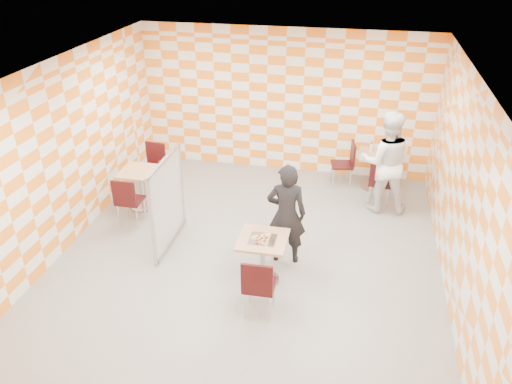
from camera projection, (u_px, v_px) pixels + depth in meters
room_shell at (254, 161)px, 7.71m from camera, size 7.00×7.00×7.00m
main_table at (263, 252)px, 7.28m from camera, size 0.70×0.70×0.75m
second_table at (376, 165)px, 9.90m from camera, size 0.70×0.70×0.75m
empty_table at (141, 182)px, 9.24m from camera, size 0.70×0.70×0.75m
chair_main_front at (258, 284)px, 6.58m from camera, size 0.43×0.44×0.92m
chair_second_front at (381, 180)px, 9.25m from camera, size 0.47×0.48×0.92m
chair_second_side at (347, 161)px, 10.00m from camera, size 0.50×0.49×0.92m
chair_empty_near at (127, 198)px, 8.63m from camera, size 0.42×0.43×0.92m
chair_empty_far at (154, 162)px, 9.93m from camera, size 0.46×0.47×0.92m
partition at (168, 202)px, 8.01m from camera, size 0.08×1.38×1.55m
man_dark at (286, 214)px, 7.60m from camera, size 0.65×0.46×1.67m
man_white at (386, 162)px, 8.96m from camera, size 0.98×0.79×1.92m
pizza_on_foil at (263, 238)px, 7.14m from camera, size 0.40×0.40×0.04m
sport_bottle at (371, 147)px, 9.87m from camera, size 0.06×0.06×0.20m
soda_bottle at (384, 148)px, 9.78m from camera, size 0.07×0.07×0.23m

